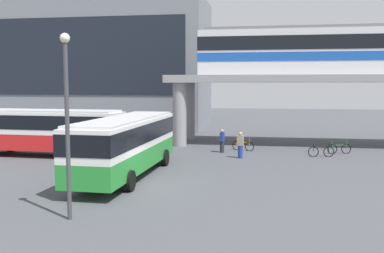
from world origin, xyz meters
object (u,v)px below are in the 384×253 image
Objects in this scene: bus_secondary at (45,128)px; bicycle_orange at (243,146)px; pedestrian_waiting_near_stop at (240,146)px; station_building at (94,65)px; train at (351,50)px; bus_main at (126,140)px; bicycle_black at (321,152)px; pedestrian_walking_across at (222,142)px; bicycle_green at (339,149)px.

bus_secondary is 14.40m from bicycle_orange.
station_building is at bearing 132.90° from pedestrian_waiting_near_stop.
train is 20.77m from bus_main.
bicycle_orange is (18.21, -16.05, -6.81)m from station_building.
bicycle_orange is (5.74, 10.52, -1.63)m from bus_main.
pedestrian_walking_across is at bearing 173.87° from bicycle_black.
station_building is 14.75× the size of bicycle_black.
station_building is 25.21m from bicycle_orange.
bicycle_black is 1.04× the size of pedestrian_walking_across.
bus_main is at bearing -114.80° from pedestrian_walking_across.
bus_secondary reaches higher than bicycle_green.
pedestrian_walking_across is (12.00, 3.55, -1.18)m from bus_secondary.
bus_main is 6.39× the size of bicycle_green.
bus_secondary is (-7.72, 5.69, 0.00)m from bus_main.
train is 12.96m from pedestrian_waiting_near_stop.
pedestrian_walking_across is 0.96× the size of pedestrian_waiting_near_stop.
bicycle_green is at bearing 12.20° from bus_secondary.
train reaches higher than bus_main.
bus_main is (-13.98, -14.28, -5.68)m from train.
bus_main is 6.47× the size of pedestrian_walking_across.
bicycle_green is at bearing -107.54° from train.
bicycle_orange is 0.94× the size of pedestrian_waiting_near_stop.
pedestrian_waiting_near_stop reaches higher than bicycle_green.
station_building reaches higher than bicycle_black.
bicycle_black is at bearing -37.35° from station_building.
bus_secondary is at bearing -77.19° from station_building.
bus_secondary is at bearing -174.53° from pedestrian_waiting_near_stop.
bicycle_black is at bearing 8.45° from bus_secondary.
bicycle_black is (23.67, -18.06, -6.81)m from station_building.
bicycle_orange is 0.98× the size of pedestrian_walking_across.
pedestrian_waiting_near_stop is (-5.46, -1.52, 0.48)m from bicycle_black.
station_building is at bearing 134.03° from pedestrian_walking_across.
bus_secondary is 6.62× the size of bicycle_orange.
bicycle_orange is at bearing -155.47° from train.
pedestrian_walking_across reaches higher than bicycle_orange.
bicycle_orange is (13.47, 4.83, -1.63)m from bus_secondary.
bus_secondary is 13.57m from pedestrian_waiting_near_stop.
bus_secondary is 6.41× the size of bicycle_green.
station_building is 15.35× the size of pedestrian_walking_across.
bus_main reaches higher than bicycle_green.
pedestrian_walking_across reaches higher than bicycle_black.
station_building is at bearing 102.81° from bus_secondary.
bicycle_orange is at bearing 89.83° from pedestrian_waiting_near_stop.
station_building reaches higher than train.
train reaches higher than bicycle_black.
station_building is 2.37× the size of bus_main.
train is at bearing -24.93° from station_building.
pedestrian_waiting_near_stop is at bearing -164.41° from bicycle_black.
bicycle_black is at bearing -6.13° from pedestrian_walking_across.
pedestrian_waiting_near_stop reaches higher than bicycle_orange.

